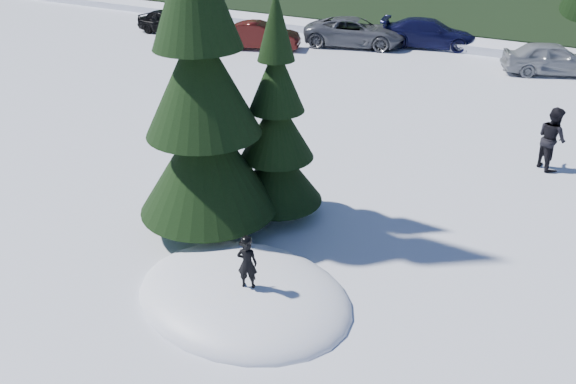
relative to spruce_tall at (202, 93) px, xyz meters
The scene contains 11 objects.
ground 4.37m from the spruce_tall, 39.29° to the right, with size 200.00×200.00×0.00m, color white.
snow_mound 4.37m from the spruce_tall, 39.29° to the right, with size 4.48×3.52×0.96m, color white.
spruce_tall is the anchor object (origin of this frame).
spruce_short 2.11m from the spruce_tall, 54.46° to the left, with size 2.20×2.20×5.37m.
child_skier 3.90m from the spruce_tall, 38.85° to the right, with size 0.38×0.25×1.04m, color black.
adult_0 10.26m from the spruce_tall, 50.82° to the left, with size 0.89×0.70×1.84m, color black.
car_0 22.59m from the spruce_tall, 134.05° to the left, with size 1.62×4.02×1.37m, color black.
car_1 18.32m from the spruce_tall, 119.80° to the left, with size 1.45×4.14×1.37m, color #380C0A.
car_2 19.68m from the spruce_tall, 104.97° to the left, with size 2.44×5.30×1.47m, color #53555B.
car_3 20.85m from the spruce_tall, 94.37° to the left, with size 2.04×5.01×1.45m, color #0E0F34.
car_4 19.17m from the spruce_tall, 75.36° to the left, with size 1.69×4.20×1.43m, color gray.
Camera 1 is at (5.32, -7.14, 6.98)m, focal length 35.00 mm.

